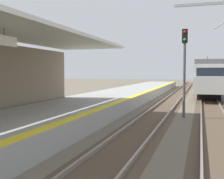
% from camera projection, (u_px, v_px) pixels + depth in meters
% --- Properties ---
extents(station_platform, '(5.00, 80.00, 0.91)m').
position_uv_depth(station_platform, '(82.00, 108.00, 17.98)').
color(station_platform, '#999993').
rests_on(station_platform, ground).
extents(track_pair_nearest_platform, '(2.34, 120.00, 0.16)m').
position_uv_depth(track_pair_nearest_platform, '(161.00, 110.00, 20.54)').
color(track_pair_nearest_platform, '#4C3D2D').
rests_on(track_pair_nearest_platform, ground).
extents(track_pair_middle, '(2.34, 120.00, 0.16)m').
position_uv_depth(track_pair_middle, '(212.00, 112.00, 19.55)').
color(track_pair_middle, '#4C3D2D').
rests_on(track_pair_middle, ground).
extents(approaching_train, '(2.93, 19.60, 4.76)m').
position_uv_depth(approaching_train, '(208.00, 77.00, 33.67)').
color(approaching_train, silver).
rests_on(approaching_train, ground).
extents(rail_signal_post, '(0.32, 0.34, 5.20)m').
position_uv_depth(rail_signal_post, '(184.00, 64.00, 17.02)').
color(rail_signal_post, '#4C4C4C').
rests_on(rail_signal_post, ground).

